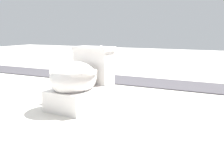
# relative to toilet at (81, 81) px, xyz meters

# --- Properties ---
(ground_plane) EXTENTS (14.00, 14.00, 0.00)m
(ground_plane) POSITION_rel_toilet_xyz_m (-0.02, -0.20, -0.22)
(ground_plane) COLOR beige
(gravel_strip) EXTENTS (0.56, 8.00, 0.01)m
(gravel_strip) POSITION_rel_toilet_xyz_m (-1.22, 0.30, -0.21)
(gravel_strip) COLOR #423F44
(gravel_strip) RESTS_ON ground
(toilet) EXTENTS (0.65, 0.41, 0.52)m
(toilet) POSITION_rel_toilet_xyz_m (0.00, 0.00, 0.00)
(toilet) COLOR white
(toilet) RESTS_ON ground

